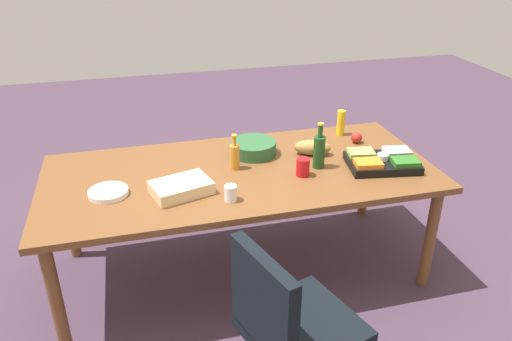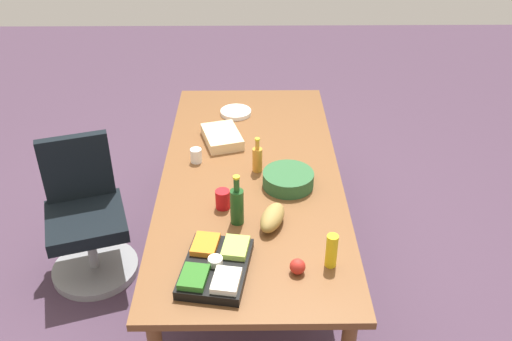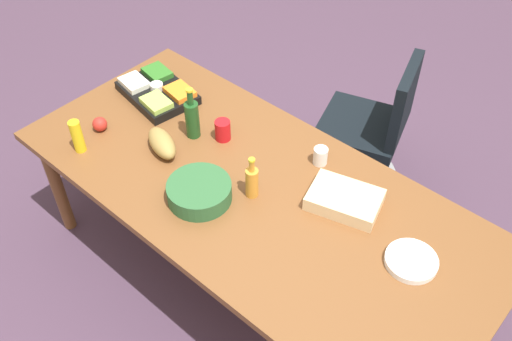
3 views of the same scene
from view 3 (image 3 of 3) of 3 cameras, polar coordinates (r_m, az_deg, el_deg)
name	(u,v)px [view 3 (image 3 of 3)]	position (r m, az deg, el deg)	size (l,w,h in m)	color
ground_plane	(254,279)	(3.26, -0.25, -10.76)	(10.00, 10.00, 0.00)	#483347
conference_table	(253,196)	(2.73, -0.29, -2.59)	(2.38, 1.08, 0.75)	brown
office_chair	(367,139)	(3.59, 11.03, 3.13)	(0.61, 0.60, 0.91)	gray
salad_bowl	(199,192)	(2.62, -5.67, -2.11)	(0.30, 0.30, 0.09)	#2B5C32
paper_cup	(320,156)	(2.79, 6.45, 1.45)	(0.07, 0.07, 0.09)	white
paper_plate_stack	(411,261)	(2.47, 15.23, -8.71)	(0.22, 0.22, 0.03)	white
veggie_tray	(157,91)	(3.23, -9.82, 7.80)	(0.46, 0.36, 0.09)	black
sheet_cake	(345,200)	(2.61, 8.83, -2.89)	(0.32, 0.22, 0.07)	beige
bread_loaf	(162,143)	(2.87, -9.36, 2.71)	(0.24, 0.11, 0.10)	olive
red_solo_cup	(223,130)	(2.90, -3.34, 4.04)	(0.08, 0.08, 0.11)	red
mustard_bottle	(77,136)	(2.94, -17.41, 3.27)	(0.06, 0.06, 0.18)	yellow
apple_red	(100,124)	(3.07, -15.32, 4.49)	(0.08, 0.08, 0.08)	red
dressing_bottle	(252,181)	(2.59, -0.41, -1.09)	(0.07, 0.07, 0.23)	orange
wine_bottle	(192,118)	(2.90, -6.39, 5.22)	(0.08, 0.08, 0.29)	#1C491E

